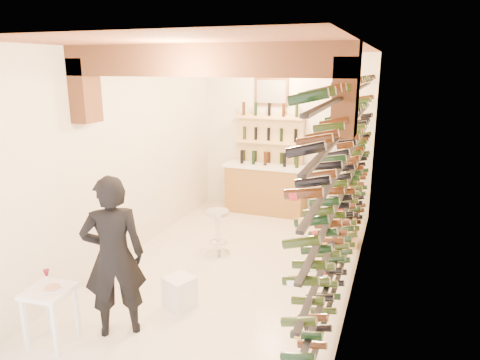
% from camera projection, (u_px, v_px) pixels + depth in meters
% --- Properties ---
extents(ground, '(6.00, 6.00, 0.00)m').
position_uv_depth(ground, '(233.00, 268.00, 6.59)').
color(ground, silver).
rests_on(ground, ground).
extents(room_shell, '(3.52, 6.02, 3.21)m').
position_uv_depth(room_shell, '(226.00, 121.00, 5.78)').
color(room_shell, silver).
rests_on(room_shell, ground).
extents(wine_rack, '(0.32, 5.70, 2.56)m').
position_uv_depth(wine_rack, '(342.00, 177.00, 5.68)').
color(wine_rack, black).
rests_on(wine_rack, ground).
extents(back_counter, '(1.70, 0.62, 1.29)m').
position_uv_depth(back_counter, '(265.00, 187.00, 8.95)').
color(back_counter, olive).
rests_on(back_counter, ground).
extents(back_shelving, '(1.40, 0.31, 2.73)m').
position_uv_depth(back_shelving, '(269.00, 155.00, 9.01)').
color(back_shelving, '#DCBB7C').
rests_on(back_shelving, ground).
extents(tasting_table, '(0.50, 0.50, 0.80)m').
position_uv_depth(tasting_table, '(49.00, 299.00, 4.66)').
color(tasting_table, white).
rests_on(tasting_table, ground).
extents(white_stool, '(0.43, 0.43, 0.41)m').
position_uv_depth(white_stool, '(180.00, 292.00, 5.47)').
color(white_stool, white).
rests_on(white_stool, ground).
extents(person, '(0.81, 0.75, 1.86)m').
position_uv_depth(person, '(114.00, 257.00, 4.79)').
color(person, black).
rests_on(person, ground).
extents(chrome_barstool, '(0.39, 0.39, 0.75)m').
position_uv_depth(chrome_barstool, '(218.00, 229.00, 6.94)').
color(chrome_barstool, silver).
rests_on(chrome_barstool, ground).
extents(crate_lower, '(0.59, 0.47, 0.31)m').
position_uv_depth(crate_lower, '(340.00, 236.00, 7.38)').
color(crate_lower, '#E1BB7B').
rests_on(crate_lower, ground).
extents(crate_upper, '(0.46, 0.34, 0.26)m').
position_uv_depth(crate_upper, '(341.00, 220.00, 7.31)').
color(crate_upper, '#E1BB7B').
rests_on(crate_upper, crate_lower).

